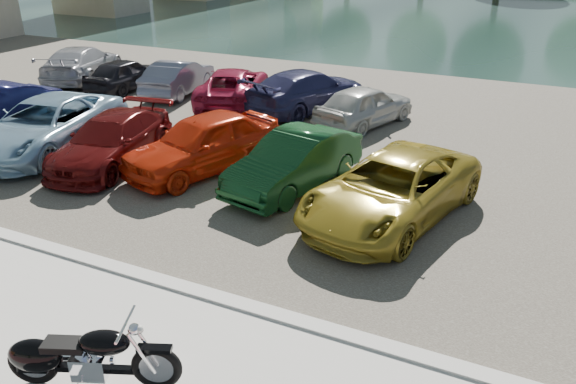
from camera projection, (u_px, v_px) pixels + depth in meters
name	position (u px, v px, depth m)	size (l,w,h in m)	color
kerb	(235.00, 304.00, 9.18)	(60.00, 0.30, 0.14)	#B9B7AE
parking_lot	(388.00, 140.00, 16.59)	(60.00, 18.00, 0.04)	#403C34
river	(500.00, 18.00, 40.40)	(120.00, 40.00, 0.00)	#1C322E
motorcycle	(77.00, 357.00, 7.32)	(2.22, 1.13, 1.05)	black
car_2	(46.00, 125.00, 15.49)	(2.38, 5.16, 1.43)	#87ACC4
car_3	(112.00, 141.00, 14.63)	(1.76, 4.33, 1.26)	#4E0B0B
car_4	(203.00, 143.00, 14.18)	(1.73, 4.29, 1.46)	red
car_5	(295.00, 161.00, 13.23)	(1.39, 3.98, 1.31)	#0F3A1A
car_6	(392.00, 189.00, 11.76)	(2.25, 4.88, 1.36)	olive
car_7	(82.00, 63.00, 22.96)	(1.95, 4.80, 1.39)	#9EA0A7
car_8	(125.00, 74.00, 21.64)	(1.44, 3.57, 1.22)	black
car_9	(178.00, 77.00, 21.06)	(1.33, 3.83, 1.26)	slate
car_10	(233.00, 85.00, 19.94)	(2.06, 4.47, 1.24)	#9D1A3A
car_11	(307.00, 90.00, 19.02)	(1.96, 4.81, 1.40)	#292950
car_12	(364.00, 105.00, 17.59)	(1.52, 3.77, 1.29)	#ACADA8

